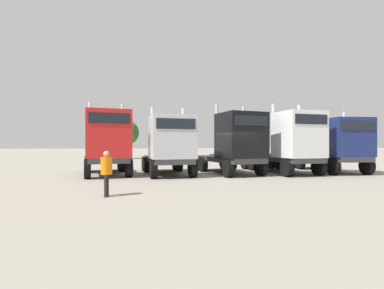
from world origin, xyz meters
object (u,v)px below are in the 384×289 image
semi_truck_black (236,144)px  semi_truck_navy (337,145)px  semi_truck_red (107,142)px  visitor_in_hivis (106,170)px  semi_truck_white (291,143)px  semi_truck_silver (170,145)px

semi_truck_black → semi_truck_navy: 6.86m
semi_truck_red → semi_truck_navy: (14.47, -0.56, -0.15)m
visitor_in_hivis → semi_truck_black: bearing=-144.4°
semi_truck_red → semi_truck_white: bearing=74.7°
semi_truck_silver → semi_truck_black: 3.99m
semi_truck_navy → semi_truck_white: bearing=-82.9°
semi_truck_black → semi_truck_navy: bearing=78.7°
semi_truck_silver → semi_truck_black: bearing=82.9°
visitor_in_hivis → semi_truck_red: bearing=-89.1°
semi_truck_red → semi_truck_silver: size_ratio=1.00×
semi_truck_black → visitor_in_hivis: size_ratio=3.82×
semi_truck_silver → semi_truck_white: (7.49, -0.29, 0.13)m
semi_truck_silver → visitor_in_hivis: bearing=-30.4°
semi_truck_red → semi_truck_silver: 3.66m
semi_truck_navy → visitor_in_hivis: semi_truck_navy is taller
semi_truck_red → visitor_in_hivis: (0.84, -6.69, -1.03)m
visitor_in_hivis → semi_truck_navy: bearing=-162.1°
semi_truck_black → semi_truck_white: 3.51m
semi_truck_black → semi_truck_white: bearing=74.6°
semi_truck_black → semi_truck_red: bearing=-106.5°
semi_truck_red → semi_truck_silver: bearing=70.3°
semi_truck_white → semi_truck_silver: bearing=-99.1°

